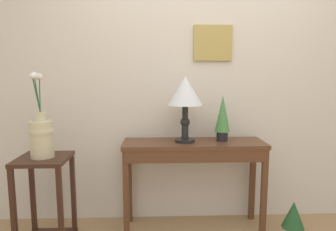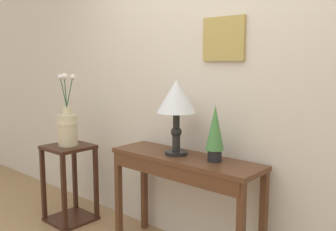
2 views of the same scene
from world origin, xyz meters
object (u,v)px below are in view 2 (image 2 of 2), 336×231
object	(u,v)px
table_lamp	(176,100)
potted_plant_on_console	(215,131)
console_table	(182,173)
flower_vase_tall	(67,125)
pedestal_stand_left	(70,183)

from	to	relation	value
table_lamp	potted_plant_on_console	xyz separation A→B (m)	(0.32, 0.03, -0.19)
console_table	flower_vase_tall	world-z (taller)	flower_vase_tall
potted_plant_on_console	flower_vase_tall	bearing A→B (deg)	-171.25
table_lamp	potted_plant_on_console	world-z (taller)	table_lamp
table_lamp	potted_plant_on_console	distance (m)	0.38
console_table	potted_plant_on_console	distance (m)	0.42
table_lamp	pedestal_stand_left	xyz separation A→B (m)	(-1.12, -0.20, -0.83)
pedestal_stand_left	table_lamp	bearing A→B (deg)	9.91
console_table	pedestal_stand_left	distance (m)	1.25
console_table	flower_vase_tall	size ratio (longest dim) A/B	1.84
console_table	table_lamp	world-z (taller)	table_lamp
potted_plant_on_console	pedestal_stand_left	size ratio (longest dim) A/B	0.55
console_table	table_lamp	bearing A→B (deg)	163.95
potted_plant_on_console	flower_vase_tall	distance (m)	1.47
pedestal_stand_left	potted_plant_on_console	bearing A→B (deg)	8.79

